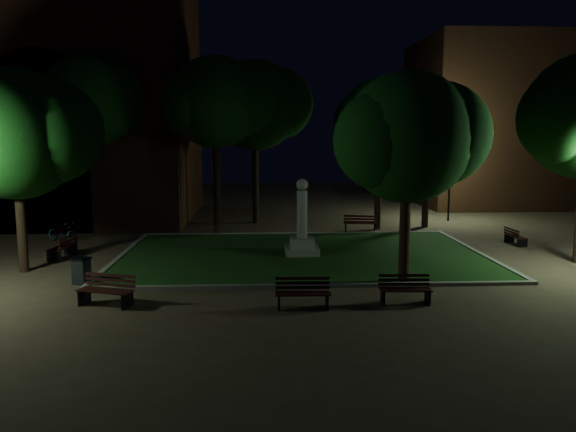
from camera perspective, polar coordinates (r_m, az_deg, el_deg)
name	(u,v)px	position (r m, az deg, el deg)	size (l,w,h in m)	color
ground	(306,266)	(22.01, 1.82, -5.12)	(80.00, 80.00, 0.00)	#4D3C2B
lawn	(302,255)	(23.95, 1.43, -3.94)	(15.00, 10.00, 0.08)	#1A3D13
lawn_kerb	(302,254)	(23.95, 1.43, -3.89)	(15.40, 10.40, 0.12)	slate
monument	(302,233)	(23.78, 1.44, -1.78)	(1.40, 1.40, 3.20)	gray
building_main	(25,97)	(37.94, -25.13, 10.89)	(20.00, 12.00, 15.00)	#522817
building_far	(525,123)	(45.84, 22.97, 8.67)	(16.00, 10.00, 12.00)	#522817
tree_west	(18,134)	(22.78, -25.72, 7.50)	(5.86, 4.79, 7.51)	black
tree_north_wl	(217,102)	(28.72, -7.18, 11.40)	(5.65, 4.62, 9.04)	black
tree_north_er	(381,120)	(30.70, 9.47, 9.58)	(5.34, 4.36, 8.08)	black
tree_ne	(430,128)	(32.06, 14.20, 8.67)	(5.25, 4.29, 7.64)	black
tree_se	(410,137)	(19.23, 12.33, 7.82)	(5.40, 4.40, 7.21)	black
tree_nw	(88,104)	(30.84, -19.62, 10.71)	(5.78, 4.72, 9.06)	black
tree_far_north	(257,105)	(32.60, -3.18, 11.17)	(6.32, 5.16, 9.38)	black
lamppost_nw	(109,176)	(33.55, -17.70, 3.91)	(1.18, 0.28, 3.94)	black
lamppost_ne	(450,169)	(34.73, 16.14, 4.65)	(1.18, 0.28, 4.49)	black
bench_near_left	(303,294)	(16.72, 1.51, -7.92)	(1.63, 0.61, 0.89)	black
bench_near_right	(405,290)	(17.54, 11.79, -7.38)	(1.58, 0.61, 0.86)	black
bench_west_near	(107,291)	(17.80, -17.94, -7.27)	(1.78, 1.09, 0.93)	black
bench_left_side	(64,248)	(25.12, -21.81, -3.01)	(0.79, 1.79, 0.95)	black
bench_right_side	(515,237)	(28.31, 22.04, -1.99)	(0.56, 1.43, 0.77)	black
bench_far_side	(360,224)	(29.87, 7.34, -0.81)	(1.80, 0.91, 0.94)	black
trash_bin	(81,271)	(20.61, -20.25, -5.23)	(0.67, 0.67, 0.91)	black
bicycle	(62,232)	(29.14, -21.96, -1.51)	(0.62, 1.78, 0.93)	black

